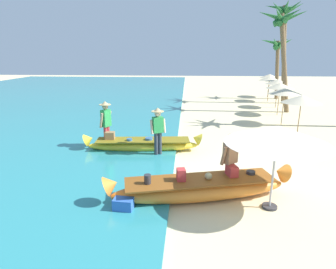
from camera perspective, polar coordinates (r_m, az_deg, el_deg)
name	(u,v)px	position (r m, az deg, el deg)	size (l,w,h in m)	color
ground_plane	(251,190)	(8.18, 16.40, -10.65)	(80.00, 80.00, 0.00)	beige
boat_orange_foreground	(200,188)	(7.31, 6.48, -10.68)	(4.79, 1.84, 0.87)	orange
boat_yellow_midground	(143,144)	(10.76, -5.16, -2.02)	(4.50, 1.14, 0.75)	yellow
person_vendor_hatted	(158,129)	(9.91, -2.06, 1.17)	(0.58, 0.44, 1.79)	#333842
person_tourist_customer	(230,160)	(7.55, 12.39, -5.01)	(0.54, 0.50, 1.63)	#B2383D
person_vendor_assistant	(106,122)	(11.00, -12.39, 2.54)	(0.45, 0.59, 1.87)	#B2383D
patio_umbrella_large	(277,135)	(6.78, 21.22, -0.12)	(2.34, 2.34, 2.04)	#B7B7BC
parasol_row_0	(302,99)	(13.09, 25.35, 6.46)	(1.60, 1.60, 1.91)	#8E6B47
parasol_row_1	(285,91)	(15.64, 22.51, 8.13)	(1.60, 1.60, 1.91)	#8E6B47
parasol_row_2	(280,86)	(18.05, 21.69, 9.13)	(1.60, 1.60, 1.91)	#8E6B47
parasol_row_3	(278,82)	(20.53, 21.31, 9.88)	(1.60, 1.60, 1.91)	#8E6B47
parasol_row_4	(270,78)	(23.07, 19.83, 10.60)	(1.60, 1.60, 1.91)	#8E6B47
parasol_row_5	(270,76)	(25.46, 19.81, 11.03)	(1.60, 1.60, 1.91)	#8E6B47
palm_tree_leaning_seaward	(282,29)	(18.91, 22.05, 19.06)	(2.88, 2.73, 6.12)	brown
palm_tree_mid_cluster	(285,21)	(22.53, 22.47, 20.36)	(2.66, 2.89, 7.05)	brown
palm_tree_far_behind	(277,49)	(24.61, 21.17, 15.76)	(2.53, 2.50, 4.82)	brown
cooler_box	(123,206)	(6.84, -8.99, -14.03)	(0.45, 0.29, 0.36)	blue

